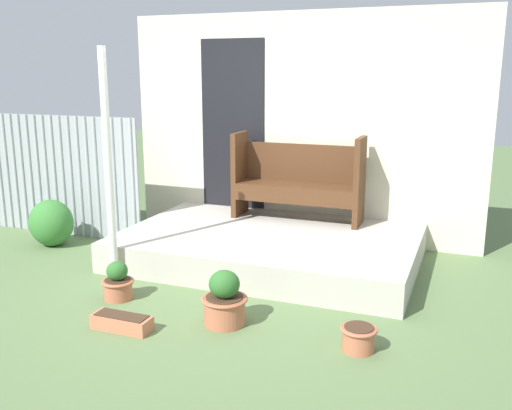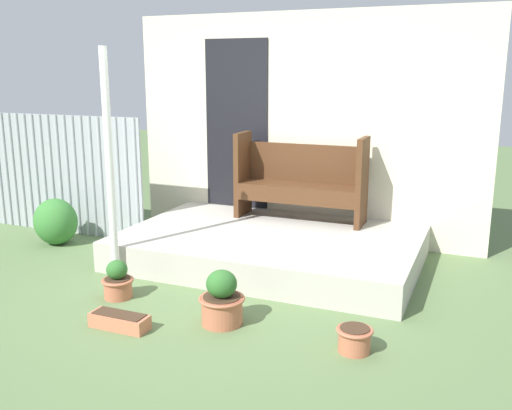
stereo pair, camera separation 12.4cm
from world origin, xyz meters
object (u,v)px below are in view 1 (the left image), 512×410
at_px(flower_pot_middle, 225,301).
at_px(flower_pot_right, 359,337).
at_px(support_post, 108,168).
at_px(planter_box_rect, 122,322).
at_px(bench, 298,177).
at_px(shrub_by_fence, 51,223).
at_px(flower_pot_left, 118,283).

bearing_deg(flower_pot_middle, flower_pot_right, -2.79).
bearing_deg(flower_pot_right, support_post, 167.18).
xyz_separation_m(flower_pot_middle, planter_box_rect, (-0.70, -0.38, -0.13)).
height_order(bench, shrub_by_fence, bench).
height_order(flower_pot_middle, shrub_by_fence, shrub_by_fence).
relative_size(flower_pot_left, flower_pot_right, 1.29).
distance_m(bench, shrub_by_fence, 2.84).
xyz_separation_m(planter_box_rect, shrub_by_fence, (-1.99, 1.56, 0.21)).
xyz_separation_m(flower_pot_middle, shrub_by_fence, (-2.69, 1.18, 0.07)).
xyz_separation_m(bench, flower_pot_right, (1.17, -2.28, -0.68)).
bearing_deg(flower_pot_left, planter_box_rect, -53.08).
bearing_deg(flower_pot_right, bench, 117.10).
height_order(flower_pot_left, flower_pot_right, flower_pot_left).
height_order(support_post, bench, support_post).
relative_size(support_post, flower_pot_middle, 4.87).
distance_m(flower_pot_middle, flower_pot_right, 1.07).
bearing_deg(flower_pot_left, flower_pot_middle, -6.65).
height_order(flower_pot_right, planter_box_rect, flower_pot_right).
xyz_separation_m(flower_pot_right, shrub_by_fence, (-3.76, 1.23, 0.16)).
distance_m(bench, flower_pot_right, 2.65).
relative_size(support_post, flower_pot_right, 8.11).
height_order(flower_pot_left, planter_box_rect, flower_pot_left).
distance_m(support_post, bench, 2.17).
bearing_deg(bench, flower_pot_right, -63.29).
distance_m(flower_pot_right, shrub_by_fence, 3.96).
relative_size(flower_pot_left, flower_pot_middle, 0.78).
bearing_deg(support_post, shrub_by_fence, 152.78).
height_order(support_post, flower_pot_right, support_post).
distance_m(flower_pot_left, planter_box_rect, 0.64).
height_order(flower_pot_left, flower_pot_middle, flower_pot_middle).
distance_m(planter_box_rect, shrub_by_fence, 2.54).
xyz_separation_m(support_post, flower_pot_middle, (1.38, -0.50, -0.89)).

